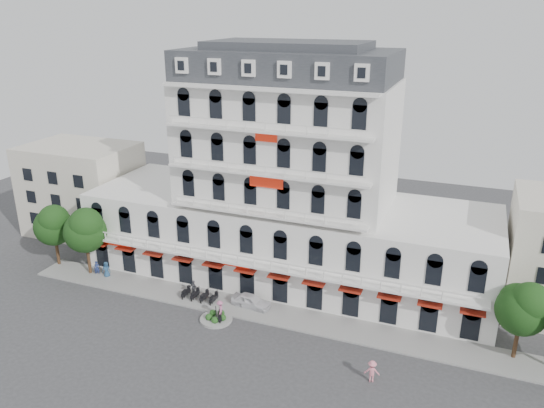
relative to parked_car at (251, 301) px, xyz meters
The scene contains 15 objects.
ground 9.56m from the parked_car, 85.35° to the right, with size 120.00×120.00×0.00m, color #38383A.
sidewalk 1.12m from the parked_car, 32.92° to the right, with size 53.00×4.00×0.16m, color gray.
main_building 12.58m from the parked_car, 84.81° to the left, with size 45.00×15.00×25.80m.
flank_building_west 31.50m from the parked_car, 160.24° to the left, with size 14.00×10.00×12.00m, color beige.
traffic_island 4.17m from the parked_car, 122.50° to the right, with size 3.20×3.20×1.60m.
parked_scooter_row 5.67m from the parked_car, behind, with size 4.40×1.80×1.10m, color black, non-canonical shape.
tree_west_outer 25.60m from the parked_car, behind, with size 4.50×4.48×7.76m.
tree_west_inner 20.78m from the parked_car, behind, with size 4.76×4.76×8.25m.
tree_east_inner 25.23m from the parked_car, ahead, with size 4.40×4.37×7.57m.
parked_car is the anchor object (origin of this frame).
rider_center 3.90m from the parked_car, 117.73° to the right, with size 1.05×1.61×2.23m.
pedestrian_left 17.91m from the parked_car, behind, with size 0.94×0.61×1.92m, color navy.
pedestrian_mid 6.61m from the parked_car, behind, with size 1.04×0.44×1.78m, color #4D4C53.
pedestrian_right 15.49m from the parked_car, 27.02° to the right, with size 1.26×0.72×1.94m, color pink.
pedestrian_far 19.23m from the parked_car, behind, with size 0.63×0.42×1.73m, color navy.
Camera 1 is at (18.41, -33.91, 28.67)m, focal length 35.00 mm.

